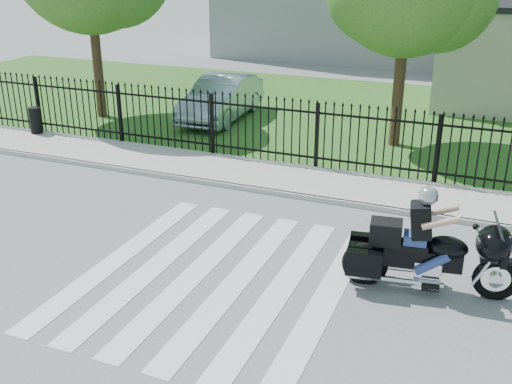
% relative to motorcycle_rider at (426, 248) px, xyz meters
% --- Properties ---
extents(ground, '(120.00, 120.00, 0.00)m').
position_rel_motorcycle_rider_xyz_m(ground, '(-3.42, -0.95, -0.79)').
color(ground, slate).
rests_on(ground, ground).
extents(crosswalk, '(5.00, 5.50, 0.01)m').
position_rel_motorcycle_rider_xyz_m(crosswalk, '(-3.42, -0.95, -0.78)').
color(crosswalk, silver).
rests_on(crosswalk, ground).
extents(sidewalk, '(40.00, 2.00, 0.12)m').
position_rel_motorcycle_rider_xyz_m(sidewalk, '(-3.42, 4.05, -0.73)').
color(sidewalk, '#ADAAA3').
rests_on(sidewalk, ground).
extents(curb, '(40.00, 0.12, 0.12)m').
position_rel_motorcycle_rider_xyz_m(curb, '(-3.42, 3.05, -0.73)').
color(curb, '#ADAAA3').
rests_on(curb, ground).
extents(grass_strip, '(40.00, 12.00, 0.02)m').
position_rel_motorcycle_rider_xyz_m(grass_strip, '(-3.42, 11.05, -0.78)').
color(grass_strip, '#275B1F').
rests_on(grass_strip, ground).
extents(iron_fence, '(26.00, 0.04, 1.80)m').
position_rel_motorcycle_rider_xyz_m(iron_fence, '(-3.42, 5.05, 0.12)').
color(iron_fence, black).
rests_on(iron_fence, ground).
extents(motorcycle_rider, '(2.89, 1.17, 1.92)m').
position_rel_motorcycle_rider_xyz_m(motorcycle_rider, '(0.00, 0.00, 0.00)').
color(motorcycle_rider, black).
rests_on(motorcycle_rider, ground).
extents(parked_car, '(1.73, 4.45, 1.44)m').
position_rel_motorcycle_rider_xyz_m(parked_car, '(-7.91, 8.79, -0.04)').
color(parked_car, '#91A7B6').
rests_on(parked_car, grass_strip).
extents(litter_bin, '(0.41, 0.41, 0.80)m').
position_rel_motorcycle_rider_xyz_m(litter_bin, '(-12.33, 4.75, -0.27)').
color(litter_bin, black).
rests_on(litter_bin, sidewalk).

